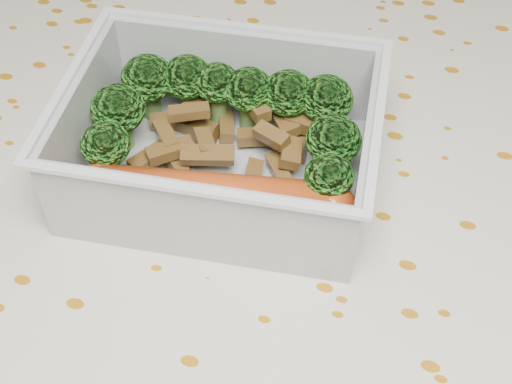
% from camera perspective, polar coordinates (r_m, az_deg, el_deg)
% --- Properties ---
extents(dining_table, '(1.40, 0.90, 0.75)m').
position_cam_1_polar(dining_table, '(0.47, 0.55, -9.20)').
color(dining_table, brown).
rests_on(dining_table, ground).
extents(tablecloth, '(1.46, 0.96, 0.19)m').
position_cam_1_polar(tablecloth, '(0.42, 0.60, -5.54)').
color(tablecloth, beige).
rests_on(tablecloth, dining_table).
extents(lunch_container, '(0.18, 0.15, 0.06)m').
position_cam_1_polar(lunch_container, '(0.40, -2.77, 3.36)').
color(lunch_container, silver).
rests_on(lunch_container, tablecloth).
extents(broccoli_florets, '(0.16, 0.10, 0.04)m').
position_cam_1_polar(broccoli_florets, '(0.41, -2.20, 6.73)').
color(broccoli_florets, '#608C3F').
rests_on(broccoli_florets, lunch_container).
extents(meat_pile, '(0.10, 0.07, 0.03)m').
position_cam_1_polar(meat_pile, '(0.41, -2.39, 4.27)').
color(meat_pile, brown).
rests_on(meat_pile, lunch_container).
extents(sausage, '(0.15, 0.05, 0.03)m').
position_cam_1_polar(sausage, '(0.38, -3.40, -0.44)').
color(sausage, '#AB3D14').
rests_on(sausage, lunch_container).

